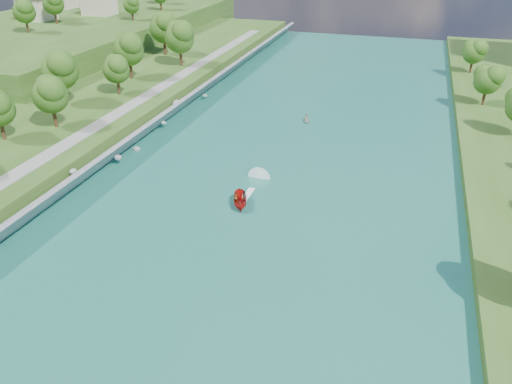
% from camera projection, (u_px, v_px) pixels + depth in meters
% --- Properties ---
extents(ground, '(260.00, 260.00, 0.00)m').
position_uv_depth(ground, '(209.00, 278.00, 54.60)').
color(ground, '#2D5119').
rests_on(ground, ground).
extents(river_water, '(55.00, 240.00, 0.10)m').
position_uv_depth(river_water, '(262.00, 194.00, 71.36)').
color(river_water, '#195F54').
rests_on(river_water, ground).
extents(ridge_west, '(60.00, 120.00, 9.00)m').
position_uv_depth(ridge_west, '(77.00, 33.00, 153.99)').
color(ridge_west, '#2D5119').
rests_on(ridge_west, ground).
extents(riprap_bank, '(4.58, 236.00, 4.05)m').
position_uv_depth(riprap_bank, '(98.00, 164.00, 76.34)').
color(riprap_bank, slate).
rests_on(riprap_bank, ground).
extents(riverside_path, '(3.00, 200.00, 0.10)m').
position_uv_depth(riverside_path, '(64.00, 145.00, 78.28)').
color(riverside_path, gray).
rests_on(riverside_path, berm_west).
extents(ridge_houses, '(29.50, 29.50, 8.40)m').
position_uv_depth(ridge_houses, '(65.00, 0.00, 155.64)').
color(ridge_houses, beige).
rests_on(ridge_houses, ridge_west).
extents(trees_ridge, '(23.54, 64.64, 10.37)m').
position_uv_depth(trees_ridge, '(104.00, 1.00, 149.77)').
color(trees_ridge, '#2D5015').
rests_on(trees_ridge, ridge_west).
extents(motorboat, '(3.60, 19.27, 2.18)m').
position_uv_depth(motorboat, '(243.00, 197.00, 68.97)').
color(motorboat, '#AE110D').
rests_on(motorboat, river_water).
extents(raft, '(2.57, 2.99, 1.51)m').
position_uv_depth(raft, '(306.00, 120.00, 97.25)').
color(raft, '#989DA1').
rests_on(raft, river_water).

